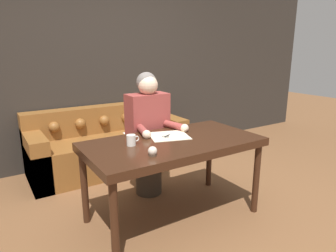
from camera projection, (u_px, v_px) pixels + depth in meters
name	position (u px, v px, depth m)	size (l,w,h in m)	color
ground_plane	(188.00, 220.00, 2.74)	(16.00, 16.00, 0.00)	brown
wall_back	(103.00, 66.00, 4.03)	(8.00, 0.06, 2.60)	#2D2823
dining_table	(173.00, 148.00, 2.64)	(1.54, 0.80, 0.75)	#381E11
couch	(109.00, 146.00, 3.89)	(1.97, 0.77, 0.79)	brown
person	(148.00, 134.00, 3.10)	(0.50, 0.55, 1.30)	#33281E
pattern_paper_main	(169.00, 136.00, 2.75)	(0.42, 0.40, 0.00)	beige
scissors	(168.00, 136.00, 2.75)	(0.20, 0.15, 0.01)	silver
mug	(131.00, 140.00, 2.47)	(0.11, 0.08, 0.09)	silver
pin_cushion	(153.00, 151.00, 2.24)	(0.07, 0.07, 0.07)	#4C3828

